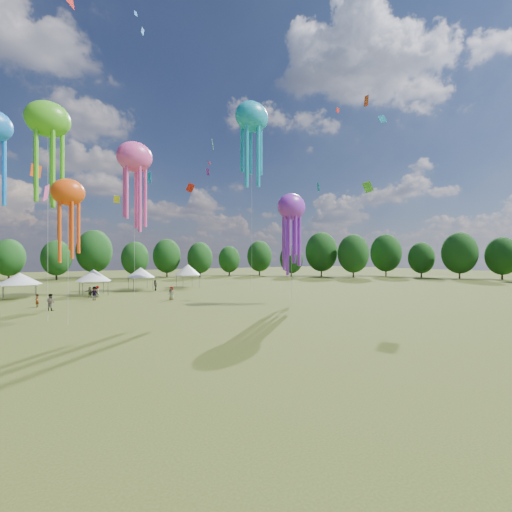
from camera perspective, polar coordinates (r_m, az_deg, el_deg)
ground at (r=16.08m, az=23.66°, el=-21.85°), size 300.00×300.00×0.00m
spectator_near at (r=45.11m, az=-30.33°, el=-6.47°), size 1.14×1.13×1.86m
spectators_far at (r=55.14m, az=-21.85°, el=-5.37°), size 18.56×15.11×1.88m
festival_tents at (r=62.95m, az=-24.91°, el=-2.73°), size 36.48×10.49×4.46m
show_kites at (r=53.73m, az=-11.60°, el=15.45°), size 40.82×25.26×32.62m
small_kites at (r=56.82m, az=-19.90°, el=23.00°), size 81.94×67.54×45.44m
treeline at (r=71.06m, az=-26.89°, el=0.40°), size 201.57×95.24×13.43m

